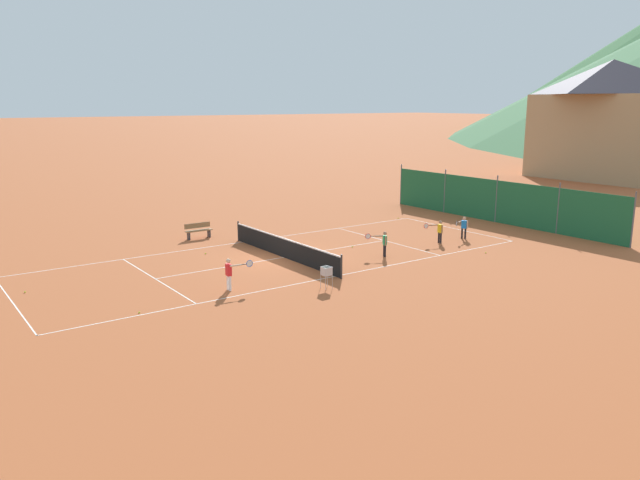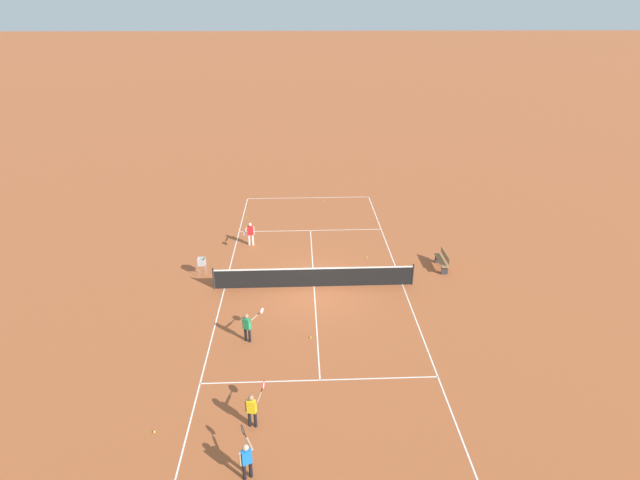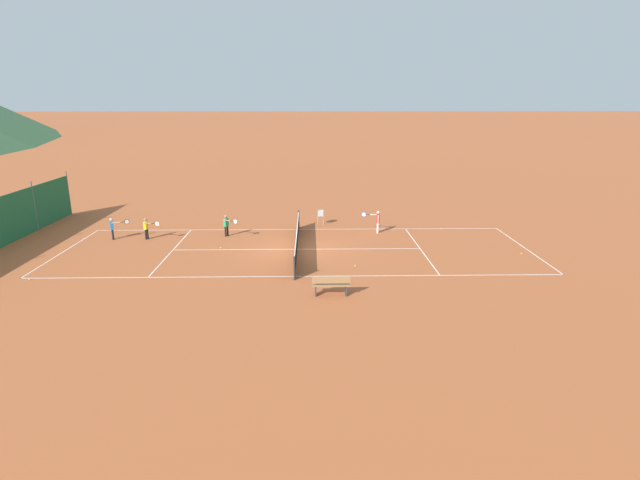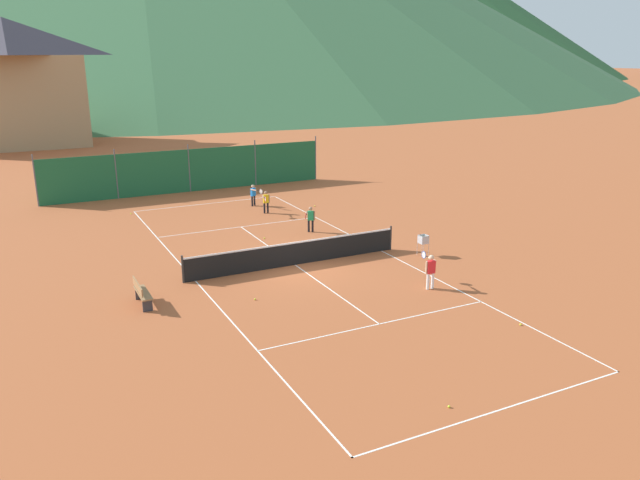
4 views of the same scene
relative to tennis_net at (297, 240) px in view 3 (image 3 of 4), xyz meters
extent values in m
plane|color=#A8542D|center=(0.00, 0.00, -0.50)|extent=(600.00, 600.00, 0.00)
cube|color=white|center=(0.00, 11.90, -0.50)|extent=(8.25, 0.05, 0.01)
cube|color=white|center=(0.00, -11.90, -0.50)|extent=(8.25, 0.05, 0.01)
cube|color=white|center=(-4.10, 0.00, -0.50)|extent=(0.05, 23.85, 0.01)
cube|color=white|center=(4.10, 0.00, -0.50)|extent=(0.05, 23.85, 0.01)
cube|color=white|center=(0.00, 6.40, -0.50)|extent=(8.20, 0.05, 0.01)
cube|color=white|center=(0.00, -6.40, -0.50)|extent=(8.20, 0.05, 0.01)
cube|color=white|center=(0.00, 0.00, -0.50)|extent=(0.05, 12.80, 0.01)
cylinder|color=#2D2D2D|center=(-4.55, 0.00, 0.03)|extent=(0.08, 0.08, 1.06)
cylinder|color=#2D2D2D|center=(4.55, 0.00, 0.03)|extent=(0.08, 0.08, 1.06)
cube|color=black|center=(0.00, 0.00, -0.04)|extent=(9.10, 0.02, 0.91)
cube|color=white|center=(0.00, 0.00, 0.43)|extent=(9.10, 0.04, 0.06)
cylinder|color=#59595E|center=(4.30, 15.50, 0.95)|extent=(0.08, 0.08, 2.90)
cylinder|color=#59595E|center=(8.60, 15.50, 0.95)|extent=(0.08, 0.08, 2.90)
cylinder|color=black|center=(2.21, 10.28, -0.22)|extent=(0.10, 0.10, 0.57)
cylinder|color=black|center=(2.04, 10.21, -0.22)|extent=(0.10, 0.10, 0.57)
cube|color=blue|center=(2.13, 10.25, 0.29)|extent=(0.31, 0.25, 0.44)
sphere|color=tan|center=(2.13, 10.25, 0.62)|extent=(0.17, 0.17, 0.17)
cylinder|color=tan|center=(2.28, 10.32, 0.29)|extent=(0.06, 0.06, 0.44)
cylinder|color=tan|center=(2.06, 9.98, 0.46)|extent=(0.24, 0.43, 0.06)
cylinder|color=black|center=(2.19, 9.68, 0.46)|extent=(0.11, 0.19, 0.03)
torus|color=black|center=(2.29, 9.47, 0.46)|extent=(0.14, 0.27, 0.28)
cylinder|color=silver|center=(2.29, 9.47, 0.46)|extent=(0.11, 0.23, 0.25)
cylinder|color=white|center=(3.17, -4.60, -0.20)|extent=(0.11, 0.11, 0.60)
cylinder|color=white|center=(3.36, -4.62, -0.20)|extent=(0.11, 0.11, 0.60)
cube|color=red|center=(3.26, -4.61, 0.34)|extent=(0.31, 0.19, 0.47)
sphere|color=beige|center=(3.26, -4.61, 0.70)|extent=(0.19, 0.19, 0.19)
cylinder|color=beige|center=(3.08, -4.60, 0.34)|extent=(0.07, 0.07, 0.47)
cylinder|color=beige|center=(3.47, -4.39, 0.52)|extent=(0.11, 0.47, 0.07)
cylinder|color=black|center=(3.50, -4.05, 0.52)|extent=(0.05, 0.22, 0.03)
torus|color=#1E4CB2|center=(3.52, -3.81, 0.52)|extent=(0.05, 0.28, 0.28)
cylinder|color=silver|center=(3.52, -3.81, 0.52)|extent=(0.03, 0.25, 0.25)
cylinder|color=black|center=(2.75, 4.01, -0.21)|extent=(0.10, 0.10, 0.58)
cylinder|color=black|center=(2.59, 4.10, -0.21)|extent=(0.10, 0.10, 0.58)
cube|color=#239E5B|center=(2.67, 4.06, 0.30)|extent=(0.32, 0.27, 0.45)
sphere|color=#A37556|center=(2.67, 4.06, 0.64)|extent=(0.18, 0.18, 0.18)
cylinder|color=#A37556|center=(2.83, 3.97, 0.30)|extent=(0.07, 0.07, 0.45)
cylinder|color=#A37556|center=(2.41, 3.95, 0.48)|extent=(0.28, 0.42, 0.07)
cylinder|color=black|center=(2.25, 3.66, 0.48)|extent=(0.12, 0.19, 0.03)
torus|color=red|center=(2.13, 3.45, 0.48)|extent=(0.16, 0.26, 0.28)
cylinder|color=silver|center=(2.13, 3.45, 0.48)|extent=(0.13, 0.22, 0.25)
cylinder|color=black|center=(2.23, 8.37, -0.22)|extent=(0.10, 0.10, 0.56)
cylinder|color=black|center=(2.05, 8.41, -0.22)|extent=(0.10, 0.10, 0.56)
cube|color=yellow|center=(2.14, 8.39, 0.28)|extent=(0.30, 0.20, 0.43)
sphere|color=#A37556|center=(2.14, 8.39, 0.61)|extent=(0.17, 0.17, 0.17)
cylinder|color=#A37556|center=(2.31, 8.35, 0.28)|extent=(0.06, 0.06, 0.43)
cylinder|color=#A37556|center=(1.93, 8.21, 0.45)|extent=(0.15, 0.44, 0.06)
cylinder|color=black|center=(1.87, 7.90, 0.45)|extent=(0.07, 0.20, 0.03)
torus|color=red|center=(1.82, 7.66, 0.45)|extent=(0.08, 0.28, 0.28)
cylinder|color=silver|center=(1.82, 7.66, 0.45)|extent=(0.05, 0.25, 0.25)
sphere|color=#CCE033|center=(-2.79, -2.77, -0.47)|extent=(0.07, 0.07, 0.07)
sphere|color=#CCE033|center=(5.09, 8.53, -0.47)|extent=(0.07, 0.07, 0.07)
sphere|color=#CCE033|center=(-1.06, -11.27, -0.47)|extent=(0.07, 0.07, 0.07)
sphere|color=#CCE033|center=(0.27, 3.98, -0.47)|extent=(0.07, 0.07, 0.07)
sphere|color=#CCE033|center=(3.90, -8.48, -0.47)|extent=(0.07, 0.07, 0.07)
sphere|color=#CCE033|center=(-4.35, 11.38, -0.47)|extent=(0.07, 0.07, 0.07)
cylinder|color=#B7B7BC|center=(5.13, -1.50, -0.22)|extent=(0.02, 0.02, 0.55)
cylinder|color=#B7B7BC|center=(5.47, -1.50, -0.22)|extent=(0.02, 0.02, 0.55)
cylinder|color=#B7B7BC|center=(5.13, -1.16, -0.22)|extent=(0.02, 0.02, 0.55)
cylinder|color=#B7B7BC|center=(5.47, -1.16, -0.22)|extent=(0.02, 0.02, 0.55)
cube|color=#B7B7BC|center=(5.30, -1.33, 0.06)|extent=(0.34, 0.34, 0.02)
cube|color=#B7B7BC|center=(5.30, -1.50, 0.22)|extent=(0.34, 0.02, 0.34)
cube|color=#B7B7BC|center=(5.30, -1.16, 0.22)|extent=(0.34, 0.02, 0.34)
cube|color=#B7B7BC|center=(5.13, -1.33, 0.22)|extent=(0.02, 0.34, 0.34)
cube|color=#B7B7BC|center=(5.47, -1.33, 0.22)|extent=(0.02, 0.34, 0.34)
sphere|color=#CCE033|center=(5.27, -1.45, 0.10)|extent=(0.07, 0.07, 0.07)
sphere|color=#CCE033|center=(5.32, -1.37, 0.10)|extent=(0.07, 0.07, 0.07)
sphere|color=#CCE033|center=(5.18, -1.20, 0.10)|extent=(0.07, 0.07, 0.07)
sphere|color=#CCE033|center=(5.27, -1.20, 0.10)|extent=(0.07, 0.07, 0.07)
sphere|color=#CCE033|center=(5.36, -1.32, 0.10)|extent=(0.07, 0.07, 0.07)
sphere|color=#CCE033|center=(5.25, -1.42, 0.10)|extent=(0.07, 0.07, 0.07)
sphere|color=#CCE033|center=(5.41, -1.33, 0.16)|extent=(0.07, 0.07, 0.07)
sphere|color=#CCE033|center=(5.44, -1.21, 0.16)|extent=(0.07, 0.07, 0.07)
sphere|color=#CCE033|center=(5.32, -1.31, 0.16)|extent=(0.07, 0.07, 0.07)
sphere|color=#CCE033|center=(5.18, -1.22, 0.16)|extent=(0.07, 0.07, 0.07)
sphere|color=#CCE033|center=(5.20, -1.36, 0.16)|extent=(0.07, 0.07, 0.07)
sphere|color=#CCE033|center=(5.30, -1.30, 0.16)|extent=(0.07, 0.07, 0.07)
sphere|color=#CCE033|center=(5.22, -1.37, 0.21)|extent=(0.07, 0.07, 0.07)
sphere|color=#CCE033|center=(5.27, -1.26, 0.21)|extent=(0.07, 0.07, 0.07)
sphere|color=#CCE033|center=(5.29, -1.39, 0.21)|extent=(0.07, 0.07, 0.07)
sphere|color=#CCE033|center=(5.18, -1.31, 0.21)|extent=(0.07, 0.07, 0.07)
sphere|color=#CCE033|center=(5.33, -1.40, 0.21)|extent=(0.07, 0.07, 0.07)
sphere|color=#CCE033|center=(5.18, -1.38, 0.21)|extent=(0.07, 0.07, 0.07)
cube|color=olive|center=(-6.30, -1.49, -0.06)|extent=(0.36, 1.50, 0.05)
cube|color=olive|center=(-6.46, -1.49, 0.20)|extent=(0.04, 1.50, 0.28)
cube|color=#333338|center=(-6.30, -0.89, -0.28)|extent=(0.32, 0.06, 0.44)
cube|color=#333338|center=(-6.30, -2.09, -0.28)|extent=(0.32, 0.06, 0.44)
camera|label=1|loc=(24.61, -15.42, 6.79)|focal=35.00mm
camera|label=2|loc=(0.58, 19.92, 11.09)|focal=28.00mm
camera|label=3|loc=(-24.72, -0.69, 6.99)|focal=28.00mm
camera|label=4|loc=(-9.78, -21.66, 7.70)|focal=35.00mm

